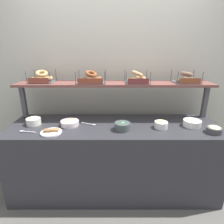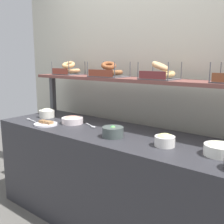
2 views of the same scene
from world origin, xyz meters
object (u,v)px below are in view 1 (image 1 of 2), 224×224
Objects in this scene: bowl_scallion_spread at (193,122)px; bagel_basket_sesame at (42,78)px; bowl_veggie_mix at (123,126)px; bowl_potato_salad at (34,121)px; bowl_lox_spread at (70,122)px; bagel_basket_poppy at (186,79)px; bowl_tuna_salad at (215,129)px; serving_spoon_by_edge at (91,124)px; serving_spoon_near_plate at (25,131)px; bagel_basket_cinnamon_raisin at (91,79)px; bagel_basket_plain at (137,79)px; bowl_egg_salad at (161,124)px; serving_plate_white at (52,132)px.

bagel_basket_sesame is at bearing 169.61° from bowl_scallion_spread.
bowl_veggie_mix reaches higher than bowl_scallion_spread.
bowl_lox_spread is (0.41, -0.03, -0.01)m from bowl_potato_salad.
bagel_basket_sesame is 1.69m from bagel_basket_poppy.
bowl_tuna_salad reaches higher than bowl_lox_spread.
bagel_basket_poppy is at bearing 12.89° from serving_spoon_by_edge.
bowl_scallion_spread is at bearing 132.86° from bowl_tuna_salad.
serving_spoon_near_plate is 0.64× the size of bagel_basket_poppy.
bowl_scallion_spread is 0.57× the size of bagel_basket_cinnamon_raisin.
bowl_potato_salad is 1.00m from bowl_veggie_mix.
bagel_basket_plain reaches higher than bagel_basket_poppy.
bagel_basket_sesame reaches higher than bowl_egg_salad.
serving_spoon_by_edge is at bearing 29.30° from serving_plate_white.
bagel_basket_cinnamon_raisin reaches higher than bowl_potato_salad.
bowl_veggie_mix is at bearing -46.64° from bagel_basket_cinnamon_raisin.
bowl_egg_salad is 0.42× the size of bagel_basket_cinnamon_raisin.
bowl_egg_salad is at bearing 6.61° from bowl_veggie_mix.
bagel_basket_poppy is (-0.02, 0.29, 0.43)m from bowl_scallion_spread.
bowl_tuna_salad is 0.54× the size of bagel_basket_sesame.
serving_spoon_near_plate is 1.06× the size of serving_spoon_by_edge.
bowl_veggie_mix is 1.11m from bagel_basket_sesame.
bagel_basket_plain is at bearing 149.21° from bowl_tuna_salad.
bowl_egg_salad is at bearing -3.83° from bowl_lox_spread.
bowl_potato_salad reaches higher than serving_plate_white.
serving_spoon_near_plate is 0.68m from serving_spoon_by_edge.
bagel_basket_cinnamon_raisin is (-1.28, 0.44, 0.44)m from bowl_tuna_salad.
bowl_potato_salad is at bearing 176.19° from bowl_egg_salad.
bowl_egg_salad is (-0.51, 0.12, 0.01)m from bowl_tuna_salad.
bagel_basket_plain is at bearing 18.81° from bowl_lox_spread.
serving_spoon_by_edge is 1.22m from bagel_basket_poppy.
bowl_veggie_mix reaches higher than bowl_egg_salad.
bagel_basket_sesame is at bearing 154.81° from serving_spoon_by_edge.
bagel_basket_poppy reaches higher than bowl_scallion_spread.
bagel_basket_poppy reaches higher than serving_spoon_near_plate.
bowl_egg_salad is (0.99, -0.07, 0.01)m from bowl_lox_spread.
bagel_basket_cinnamon_raisin is at bearing 133.36° from bowl_veggie_mix.
serving_plate_white is (-1.14, -0.13, -0.03)m from bowl_egg_salad.
bowl_lox_spread is 0.71× the size of bagel_basket_plain.
serving_spoon_by_edge is (0.65, 0.19, 0.00)m from serving_spoon_near_plate.
bagel_basket_plain is at bearing 126.23° from bowl_egg_salad.
bagel_basket_plain is (0.53, 0.00, 0.00)m from bagel_basket_cinnamon_raisin.
serving_plate_white is (-1.65, -0.01, -0.03)m from bowl_tuna_salad.
serving_plate_white is (-0.72, -0.08, -0.03)m from bowl_veggie_mix.
bowl_scallion_spread is 1.35× the size of bowl_egg_salad.
bowl_tuna_salad is 1.10× the size of bowl_egg_salad.
bowl_scallion_spread is 1.11× the size of serving_spoon_by_edge.
bowl_potato_salad is 0.75× the size of serving_plate_white.
bowl_egg_salad is 0.82× the size of serving_spoon_by_edge.
bowl_lox_spread is 0.70× the size of bagel_basket_sesame.
bowl_veggie_mix is at bearing -172.92° from bowl_scallion_spread.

